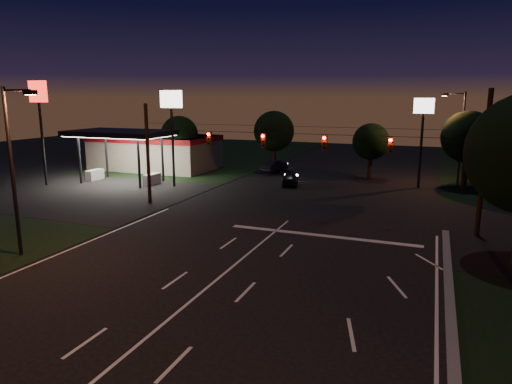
% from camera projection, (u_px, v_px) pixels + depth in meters
% --- Properties ---
extents(ground, '(140.00, 140.00, 0.00)m').
position_uv_depth(ground, '(187.00, 304.00, 19.01)').
color(ground, black).
rests_on(ground, ground).
extents(cross_street_left, '(20.00, 16.00, 0.02)m').
position_uv_depth(cross_street_left, '(81.00, 194.00, 40.73)').
color(cross_street_left, black).
rests_on(cross_street_left, ground).
extents(stop_bar, '(12.00, 0.50, 0.01)m').
position_uv_depth(stop_bar, '(322.00, 235.00, 28.44)').
color(stop_bar, silver).
rests_on(stop_bar, ground).
extents(utility_pole_right, '(0.30, 0.30, 9.00)m').
position_uv_depth(utility_pole_right, '(476.00, 236.00, 28.43)').
color(utility_pole_right, black).
rests_on(utility_pole_right, ground).
extents(utility_pole_left, '(0.28, 0.28, 8.00)m').
position_uv_depth(utility_pole_left, '(150.00, 204.00, 36.97)').
color(utility_pole_left, black).
rests_on(utility_pole_left, ground).
extents(signal_span, '(24.00, 0.40, 1.56)m').
position_uv_depth(signal_span, '(293.00, 141.00, 31.54)').
color(signal_span, black).
rests_on(signal_span, ground).
extents(gas_station, '(14.20, 16.10, 5.25)m').
position_uv_depth(gas_station, '(153.00, 150.00, 54.03)').
color(gas_station, gray).
rests_on(gas_station, ground).
extents(pole_sign_left_near, '(2.20, 0.30, 9.10)m').
position_uv_depth(pole_sign_left_near, '(172.00, 113.00, 42.65)').
color(pole_sign_left_near, black).
rests_on(pole_sign_left_near, ground).
extents(pole_sign_left_far, '(2.00, 0.30, 10.00)m').
position_uv_depth(pole_sign_left_far, '(39.00, 106.00, 43.14)').
color(pole_sign_left_far, black).
rests_on(pole_sign_left_far, ground).
extents(pole_sign_right, '(1.80, 0.30, 8.40)m').
position_uv_depth(pole_sign_right, '(423.00, 122.00, 42.26)').
color(pole_sign_right, black).
rests_on(pole_sign_right, ground).
extents(street_light_left, '(2.20, 0.35, 9.00)m').
position_uv_depth(street_light_left, '(15.00, 160.00, 23.77)').
color(street_light_left, black).
rests_on(street_light_left, ground).
extents(street_light_right_far, '(2.20, 0.35, 9.00)m').
position_uv_depth(street_light_right_far, '(459.00, 132.00, 43.14)').
color(street_light_right_far, black).
rests_on(street_light_right_far, ground).
extents(tree_far_a, '(4.20, 4.20, 6.42)m').
position_uv_depth(tree_far_a, '(180.00, 135.00, 52.02)').
color(tree_far_a, black).
rests_on(tree_far_a, ground).
extents(tree_far_b, '(4.60, 4.60, 6.98)m').
position_uv_depth(tree_far_b, '(274.00, 132.00, 52.05)').
color(tree_far_b, black).
rests_on(tree_far_b, ground).
extents(tree_far_c, '(3.80, 3.80, 5.86)m').
position_uv_depth(tree_far_c, '(371.00, 142.00, 47.34)').
color(tree_far_c, black).
rests_on(tree_far_c, ground).
extents(tree_far_d, '(4.80, 4.80, 7.30)m').
position_uv_depth(tree_far_d, '(468.00, 137.00, 42.15)').
color(tree_far_d, black).
rests_on(tree_far_d, ground).
extents(car_oncoming_a, '(2.38, 4.01, 1.28)m').
position_uv_depth(car_oncoming_a, '(290.00, 179.00, 44.59)').
color(car_oncoming_a, black).
rests_on(car_oncoming_a, ground).
extents(car_oncoming_b, '(2.24, 4.36, 1.37)m').
position_uv_depth(car_oncoming_b, '(274.00, 166.00, 53.02)').
color(car_oncoming_b, black).
rests_on(car_oncoming_b, ground).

